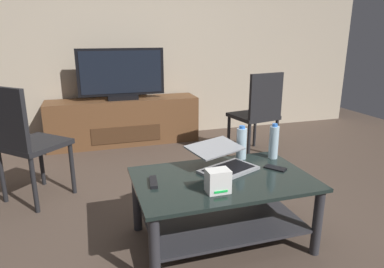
{
  "coord_description": "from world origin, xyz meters",
  "views": [
    {
      "loc": [
        -0.71,
        -2.05,
        1.33
      ],
      "look_at": [
        0.03,
        0.3,
        0.61
      ],
      "focal_mm": 32.2,
      "sensor_mm": 36.0,
      "label": 1
    }
  ],
  "objects_px": {
    "laptop": "(223,161)",
    "water_bottle_far": "(241,143)",
    "dining_chair": "(258,111)",
    "tv_remote": "(153,182)",
    "coffee_table": "(222,198)",
    "water_bottle_near": "(274,142)",
    "side_chair": "(24,139)",
    "router_box": "(218,181)",
    "media_cabinet": "(124,121)",
    "cell_phone": "(275,168)",
    "television": "(121,75)"
  },
  "relations": [
    {
      "from": "router_box",
      "to": "water_bottle_near",
      "type": "relative_size",
      "value": 0.53
    },
    {
      "from": "media_cabinet",
      "to": "dining_chair",
      "type": "distance_m",
      "value": 1.66
    },
    {
      "from": "water_bottle_near",
      "to": "laptop",
      "type": "bearing_deg",
      "value": -168.47
    },
    {
      "from": "water_bottle_far",
      "to": "cell_phone",
      "type": "height_order",
      "value": "water_bottle_far"
    },
    {
      "from": "cell_phone",
      "to": "coffee_table",
      "type": "bearing_deg",
      "value": 146.91
    },
    {
      "from": "television",
      "to": "dining_chair",
      "type": "xyz_separation_m",
      "value": [
        1.36,
        -0.9,
        -0.33
      ]
    },
    {
      "from": "dining_chair",
      "to": "tv_remote",
      "type": "height_order",
      "value": "dining_chair"
    },
    {
      "from": "coffee_table",
      "to": "side_chair",
      "type": "height_order",
      "value": "side_chair"
    },
    {
      "from": "coffee_table",
      "to": "side_chair",
      "type": "xyz_separation_m",
      "value": [
        -1.27,
        0.99,
        0.23
      ]
    },
    {
      "from": "media_cabinet",
      "to": "cell_phone",
      "type": "height_order",
      "value": "media_cabinet"
    },
    {
      "from": "media_cabinet",
      "to": "side_chair",
      "type": "bearing_deg",
      "value": -123.93
    },
    {
      "from": "laptop",
      "to": "water_bottle_far",
      "type": "bearing_deg",
      "value": 36.39
    },
    {
      "from": "coffee_table",
      "to": "laptop",
      "type": "distance_m",
      "value": 0.25
    },
    {
      "from": "coffee_table",
      "to": "water_bottle_near",
      "type": "bearing_deg",
      "value": 24.41
    },
    {
      "from": "laptop",
      "to": "cell_phone",
      "type": "xyz_separation_m",
      "value": [
        0.34,
        -0.11,
        -0.05
      ]
    },
    {
      "from": "coffee_table",
      "to": "cell_phone",
      "type": "distance_m",
      "value": 0.42
    },
    {
      "from": "media_cabinet",
      "to": "coffee_table",
      "type": "bearing_deg",
      "value": -81.53
    },
    {
      "from": "water_bottle_near",
      "to": "tv_remote",
      "type": "distance_m",
      "value": 0.95
    },
    {
      "from": "media_cabinet",
      "to": "tv_remote",
      "type": "bearing_deg",
      "value": -92.12
    },
    {
      "from": "laptop",
      "to": "water_bottle_far",
      "type": "height_order",
      "value": "water_bottle_far"
    },
    {
      "from": "cell_phone",
      "to": "water_bottle_far",
      "type": "bearing_deg",
      "value": 80.54
    },
    {
      "from": "cell_phone",
      "to": "laptop",
      "type": "bearing_deg",
      "value": 125.56
    },
    {
      "from": "side_chair",
      "to": "router_box",
      "type": "xyz_separation_m",
      "value": [
        1.16,
        -1.17,
        -0.02
      ]
    },
    {
      "from": "coffee_table",
      "to": "water_bottle_near",
      "type": "xyz_separation_m",
      "value": [
        0.48,
        0.22,
        0.26
      ]
    },
    {
      "from": "router_box",
      "to": "water_bottle_far",
      "type": "relative_size",
      "value": 0.55
    },
    {
      "from": "television",
      "to": "laptop",
      "type": "relative_size",
      "value": 2.12
    },
    {
      "from": "media_cabinet",
      "to": "television",
      "type": "xyz_separation_m",
      "value": [
        0.0,
        -0.02,
        0.57
      ]
    },
    {
      "from": "dining_chair",
      "to": "cell_phone",
      "type": "xyz_separation_m",
      "value": [
        -0.62,
        -1.41,
        -0.06
      ]
    },
    {
      "from": "water_bottle_near",
      "to": "cell_phone",
      "type": "height_order",
      "value": "water_bottle_near"
    },
    {
      "from": "dining_chair",
      "to": "router_box",
      "type": "xyz_separation_m",
      "value": [
        -1.12,
        -1.62,
        0.01
      ]
    },
    {
      "from": "coffee_table",
      "to": "dining_chair",
      "type": "bearing_deg",
      "value": 54.92
    },
    {
      "from": "media_cabinet",
      "to": "water_bottle_far",
      "type": "bearing_deg",
      "value": -73.61
    },
    {
      "from": "router_box",
      "to": "water_bottle_near",
      "type": "distance_m",
      "value": 0.72
    },
    {
      "from": "side_chair",
      "to": "water_bottle_near",
      "type": "bearing_deg",
      "value": -23.63
    },
    {
      "from": "water_bottle_far",
      "to": "dining_chair",
      "type": "bearing_deg",
      "value": 56.99
    },
    {
      "from": "router_box",
      "to": "water_bottle_near",
      "type": "xyz_separation_m",
      "value": [
        0.59,
        0.4,
        0.05
      ]
    },
    {
      "from": "side_chair",
      "to": "water_bottle_far",
      "type": "distance_m",
      "value": 1.69
    },
    {
      "from": "television",
      "to": "router_box",
      "type": "relative_size",
      "value": 7.55
    },
    {
      "from": "coffee_table",
      "to": "dining_chair",
      "type": "xyz_separation_m",
      "value": [
        1.01,
        1.44,
        0.2
      ]
    },
    {
      "from": "coffee_table",
      "to": "television",
      "type": "distance_m",
      "value": 2.42
    },
    {
      "from": "water_bottle_near",
      "to": "tv_remote",
      "type": "xyz_separation_m",
      "value": [
        -0.92,
        -0.18,
        -0.11
      ]
    },
    {
      "from": "side_chair",
      "to": "water_bottle_near",
      "type": "relative_size",
      "value": 3.73
    },
    {
      "from": "laptop",
      "to": "cell_phone",
      "type": "height_order",
      "value": "laptop"
    },
    {
      "from": "television",
      "to": "water_bottle_near",
      "type": "distance_m",
      "value": 2.29
    },
    {
      "from": "router_box",
      "to": "tv_remote",
      "type": "distance_m",
      "value": 0.4
    },
    {
      "from": "dining_chair",
      "to": "water_bottle_far",
      "type": "bearing_deg",
      "value": -123.01
    },
    {
      "from": "television",
      "to": "router_box",
      "type": "height_order",
      "value": "television"
    },
    {
      "from": "cell_phone",
      "to": "dining_chair",
      "type": "bearing_deg",
      "value": 29.31
    },
    {
      "from": "cell_phone",
      "to": "tv_remote",
      "type": "distance_m",
      "value": 0.83
    },
    {
      "from": "side_chair",
      "to": "router_box",
      "type": "distance_m",
      "value": 1.65
    }
  ]
}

